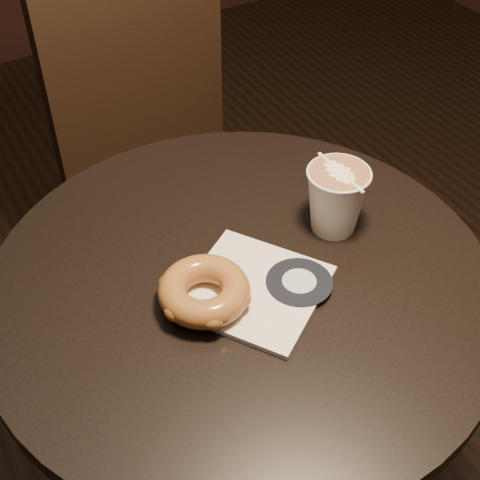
{
  "coord_description": "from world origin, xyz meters",
  "views": [
    {
      "loc": [
        -0.32,
        -0.55,
        1.41
      ],
      "look_at": [
        0.01,
        0.03,
        0.79
      ],
      "focal_mm": 50.0,
      "sensor_mm": 36.0,
      "label": 1
    }
  ],
  "objects_px": {
    "latte_cup": "(336,200)",
    "doughnut": "(204,291)",
    "cafe_table": "(241,364)",
    "chair": "(161,138)",
    "pastry_bag": "(254,289)"
  },
  "relations": [
    {
      "from": "cafe_table",
      "to": "chair",
      "type": "height_order",
      "value": "chair"
    },
    {
      "from": "chair",
      "to": "latte_cup",
      "type": "xyz_separation_m",
      "value": [
        0.03,
        -0.57,
        0.23
      ]
    },
    {
      "from": "doughnut",
      "to": "latte_cup",
      "type": "xyz_separation_m",
      "value": [
        0.23,
        0.04,
        0.02
      ]
    },
    {
      "from": "cafe_table",
      "to": "latte_cup",
      "type": "height_order",
      "value": "latte_cup"
    },
    {
      "from": "doughnut",
      "to": "cafe_table",
      "type": "bearing_deg",
      "value": 18.35
    },
    {
      "from": "chair",
      "to": "cafe_table",
      "type": "bearing_deg",
      "value": -106.53
    },
    {
      "from": "cafe_table",
      "to": "chair",
      "type": "relative_size",
      "value": 0.73
    },
    {
      "from": "latte_cup",
      "to": "pastry_bag",
      "type": "bearing_deg",
      "value": -162.16
    },
    {
      "from": "pastry_bag",
      "to": "doughnut",
      "type": "xyz_separation_m",
      "value": [
        -0.07,
        0.01,
        0.02
      ]
    },
    {
      "from": "cafe_table",
      "to": "doughnut",
      "type": "height_order",
      "value": "doughnut"
    },
    {
      "from": "latte_cup",
      "to": "doughnut",
      "type": "bearing_deg",
      "value": -169.79
    },
    {
      "from": "cafe_table",
      "to": "doughnut",
      "type": "relative_size",
      "value": 6.27
    },
    {
      "from": "doughnut",
      "to": "latte_cup",
      "type": "bearing_deg",
      "value": 10.21
    },
    {
      "from": "pastry_bag",
      "to": "latte_cup",
      "type": "relative_size",
      "value": 1.69
    },
    {
      "from": "doughnut",
      "to": "latte_cup",
      "type": "height_order",
      "value": "latte_cup"
    }
  ]
}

